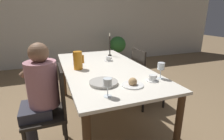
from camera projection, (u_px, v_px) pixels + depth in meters
The scene contains 15 objects.
ground_plane at pixel (105, 117), 2.53m from camera, with size 20.00×20.00×0.00m, color #7F6647.
wall_back at pixel (70, 19), 4.86m from camera, with size 10.00×0.06×2.60m.
dining_table at pixel (104, 73), 2.32m from camera, with size 1.03×2.02×0.76m.
chair_person_side at pixel (52, 109), 1.80m from camera, with size 0.42×0.42×0.93m.
chair_opposite at pixel (144, 77), 2.72m from camera, with size 0.42×0.42×0.93m.
person_seated at pixel (40, 91), 1.74m from camera, with size 0.39×0.41×1.17m.
red_pitcher at pixel (78, 60), 2.17m from camera, with size 0.14×0.11×0.23m.
wine_glass_water at pixel (161, 67), 1.85m from camera, with size 0.07×0.07×0.18m.
wine_glass_juice at pixel (108, 83), 1.44m from camera, with size 0.07×0.07×0.16m.
teacup_near_person at pixel (153, 78), 1.81m from camera, with size 0.13×0.13×0.06m.
teacup_across at pixel (109, 59), 2.58m from camera, with size 0.13×0.13×0.06m.
serving_tray at pixel (104, 83), 1.73m from camera, with size 0.29×0.29×0.03m.
bread_plate at pixel (133, 83), 1.69m from camera, with size 0.21×0.21×0.08m.
candlestick_tall at pixel (110, 47), 2.88m from camera, with size 0.06×0.06×0.37m.
potted_plant at pixel (118, 46), 5.00m from camera, with size 0.46×0.46×0.82m.
Camera 1 is at (-0.67, -2.09, 1.42)m, focal length 28.00 mm.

